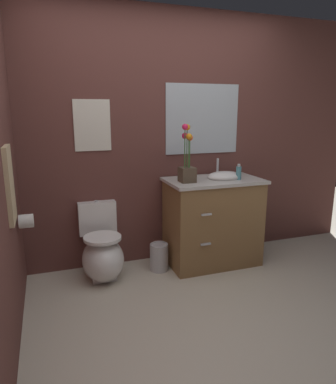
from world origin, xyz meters
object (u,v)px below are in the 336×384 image
Objects in this scene: trash_bin at (159,257)px; toilet_paper_roll at (26,221)px; wall_poster at (92,125)px; hanging_towel at (10,185)px; toilet at (102,253)px; vanity_cabinet at (213,220)px; soap_bottle at (239,173)px; flower_vase at (187,164)px; wall_mirror at (203,119)px.

trash_bin is 1.29m from toilet_paper_roll.
wall_poster reaches higher than hanging_towel.
vanity_cabinet reaches higher than toilet.
soap_bottle is 0.29× the size of hanging_towel.
flower_vase is at bearing -5.20° from toilet.
soap_bottle is 0.19× the size of wall_mirror.
vanity_cabinet reaches higher than trash_bin.
wall_mirror is 1.54× the size of hanging_towel.
trash_bin is 1.62m from hanging_towel.
soap_bottle is at bearing -7.06° from trash_bin.
toilet_paper_roll is at bearing 81.75° from hanging_towel.
vanity_cabinet is 0.67m from flower_vase.
flower_vase is at bearing 174.56° from soap_bottle.
flower_vase is 0.54m from soap_bottle.
wall_mirror is (0.57, 0.29, 1.31)m from trash_bin.
toilet is at bearing 174.80° from flower_vase.
vanity_cabinet is 1.95× the size of flower_vase.
toilet_paper_roll is (-0.61, -0.46, -0.72)m from wall_poster.
trash_bin is (-0.79, 0.10, -0.81)m from soap_bottle.
vanity_cabinet is 6.91× the size of soap_bottle.
flower_vase is at bearing 18.69° from hanging_towel.
flower_vase is at bearing 4.90° from toilet_paper_roll.
wall_poster is at bearing 51.60° from hanging_towel.
flower_vase is 4.94× the size of toilet_paper_roll.
hanging_towel is at bearing -162.95° from vanity_cabinet.
toilet_paper_roll reaches higher than trash_bin.
toilet_paper_roll is at bearing -162.24° from toilet.
vanity_cabinet is 1.04m from wall_mirror.
trash_bin is (-0.57, 0.00, -0.31)m from vanity_cabinet.
hanging_towel is at bearing -161.31° from flower_vase.
toilet is at bearing -166.56° from wall_mirror.
vanity_cabinet reaches higher than soap_bottle.
flower_vase is 3.55× the size of soap_bottle.
wall_poster reaches higher than toilet_paper_roll.
wall_mirror reaches higher than vanity_cabinet.
flower_vase reaches higher than hanging_towel.
vanity_cabinet is 9.62× the size of toilet_paper_roll.
wall_mirror is 1.95m from toilet_paper_roll.
flower_vase is (-0.31, -0.05, 0.60)m from vanity_cabinet.
vanity_cabinet is 0.55m from soap_bottle.
flower_vase is 0.95m from trash_bin.
toilet is 0.86× the size of wall_mirror.
trash_bin is at bearing 8.34° from toilet_paper_roll.
soap_bottle is (0.22, -0.10, 0.50)m from vanity_cabinet.
soap_bottle reaches higher than toilet_paper_roll.
trash_bin is at bearing -152.79° from wall_mirror.
wall_poster is at bearing 157.24° from flower_vase.
hanging_towel is (-0.67, -0.84, -0.35)m from wall_poster.
flower_vase is 0.68× the size of wall_mirror.
vanity_cabinet is 1.76m from toilet_paper_roll.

